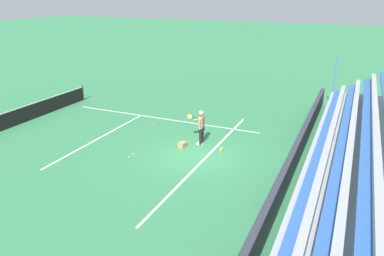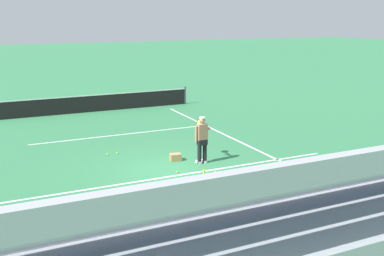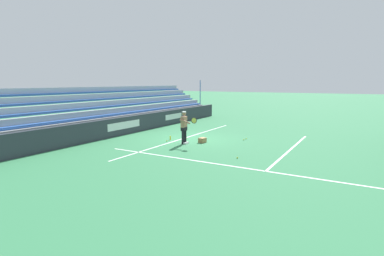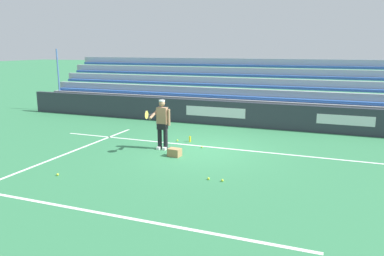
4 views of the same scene
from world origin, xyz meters
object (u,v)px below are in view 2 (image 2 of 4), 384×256
(tennis_ball_far_right, at_px, (197,135))
(tennis_ball_near_player, at_px, (117,153))
(tennis_ball_toward_net, at_px, (177,172))
(ball_box_cardboard, at_px, (175,157))
(tennis_player, at_px, (202,139))
(water_bottle, at_px, (204,173))
(tennis_ball_by_box, at_px, (107,154))
(tennis_net, at_px, (95,103))
(tennis_ball_midcourt, at_px, (215,172))

(tennis_ball_far_right, xyz_separation_m, tennis_ball_near_player, (-3.98, -1.18, 0.00))
(tennis_ball_far_right, height_order, tennis_ball_toward_net, same)
(ball_box_cardboard, bearing_deg, tennis_player, -41.30)
(tennis_ball_far_right, xyz_separation_m, water_bottle, (-2.02, -4.83, 0.08))
(ball_box_cardboard, height_order, tennis_ball_by_box, ball_box_cardboard)
(tennis_ball_by_box, distance_m, water_bottle, 4.33)
(ball_box_cardboard, height_order, water_bottle, ball_box_cardboard)
(tennis_player, xyz_separation_m, tennis_net, (-1.39, 10.69, -0.40))
(tennis_ball_near_player, bearing_deg, tennis_ball_by_box, -179.15)
(tennis_ball_far_right, bearing_deg, water_bottle, -112.71)
(tennis_player, height_order, tennis_ball_midcourt, tennis_player)
(tennis_ball_midcourt, height_order, tennis_ball_toward_net, same)
(tennis_player, xyz_separation_m, tennis_ball_far_right, (1.49, 3.56, -0.86))
(tennis_ball_midcourt, relative_size, tennis_net, 0.01)
(tennis_ball_by_box, xyz_separation_m, tennis_ball_midcourt, (2.81, -3.55, 0.00))
(tennis_ball_midcourt, bearing_deg, tennis_ball_toward_net, 154.69)
(tennis_ball_far_right, height_order, water_bottle, water_bottle)
(tennis_ball_toward_net, xyz_separation_m, tennis_net, (-0.15, 11.31, 0.46))
(ball_box_cardboard, height_order, tennis_ball_midcourt, ball_box_cardboard)
(tennis_ball_by_box, height_order, tennis_ball_toward_net, same)
(tennis_ball_by_box, bearing_deg, tennis_ball_midcourt, -51.58)
(ball_box_cardboard, distance_m, tennis_ball_far_right, 3.66)
(tennis_ball_midcourt, bearing_deg, tennis_player, 86.81)
(ball_box_cardboard, bearing_deg, tennis_ball_toward_net, -110.44)
(tennis_ball_by_box, xyz_separation_m, tennis_ball_toward_net, (1.64, -2.99, 0.00))
(tennis_ball_far_right, xyz_separation_m, tennis_ball_toward_net, (-2.73, -4.18, 0.00))
(tennis_ball_near_player, bearing_deg, ball_box_cardboard, -44.52)
(tennis_player, relative_size, water_bottle, 7.80)
(tennis_ball_far_right, xyz_separation_m, tennis_ball_by_box, (-4.37, -1.19, 0.00))
(tennis_ball_far_right, xyz_separation_m, tennis_net, (-2.88, 7.12, 0.46))
(tennis_ball_midcourt, xyz_separation_m, tennis_ball_toward_net, (-1.17, 0.56, 0.00))
(tennis_ball_midcourt, bearing_deg, tennis_ball_far_right, 71.87)
(tennis_ball_far_right, distance_m, tennis_ball_toward_net, 4.99)
(ball_box_cardboard, relative_size, water_bottle, 1.82)
(tennis_ball_far_right, distance_m, water_bottle, 5.24)
(tennis_ball_toward_net, height_order, water_bottle, water_bottle)
(ball_box_cardboard, distance_m, tennis_ball_midcourt, 1.97)
(tennis_net, bearing_deg, water_bottle, -85.90)
(tennis_net, bearing_deg, tennis_ball_far_right, -67.99)
(tennis_player, bearing_deg, ball_box_cardboard, 138.70)
(tennis_ball_toward_net, bearing_deg, tennis_player, 26.60)
(tennis_ball_near_player, distance_m, tennis_ball_by_box, 0.38)
(tennis_player, height_order, water_bottle, tennis_player)
(tennis_net, bearing_deg, tennis_ball_toward_net, -89.23)
(tennis_ball_far_right, bearing_deg, tennis_net, 112.01)
(tennis_ball_midcourt, bearing_deg, ball_box_cardboard, 110.63)
(tennis_ball_toward_net, height_order, tennis_net, tennis_net)
(tennis_player, relative_size, tennis_ball_toward_net, 25.98)
(tennis_ball_by_box, xyz_separation_m, tennis_net, (1.49, 8.31, 0.46))
(tennis_player, height_order, tennis_ball_near_player, tennis_player)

